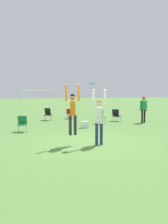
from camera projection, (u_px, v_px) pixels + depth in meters
The scene contains 12 objects.
ground_plane at pixel (87, 144), 8.90m from camera, with size 120.00×120.00×0.00m, color #56843D.
person_jumping at pixel (73, 109), 8.54m from camera, with size 0.60×0.47×2.00m.
person_defending at pixel (99, 115), 8.64m from camera, with size 0.59×0.47×2.22m.
frisbee at pixel (92, 83), 8.55m from camera, with size 0.27×0.27×0.07m.
camping_chair_0 at pixel (22, 123), 11.57m from camera, with size 0.54×0.58×0.84m.
camping_chair_2 at pixel (48, 113), 16.13m from camera, with size 0.69×0.77×0.90m.
camping_chair_3 at pixel (70, 113), 17.21m from camera, with size 0.65×0.69×0.76m.
camping_chair_4 at pixel (100, 116), 14.40m from camera, with size 0.55×0.59×0.91m.
camping_chair_5 at pixel (116, 115), 15.60m from camera, with size 0.68×0.76×0.85m.
person_spectator_near at pixel (144, 107), 14.79m from camera, with size 0.56×0.43×1.82m.
cooler_box at pixel (85, 125), 12.81m from camera, with size 0.43×0.29×0.38m.
soccer_goal at pixel (41, 93), 38.08m from camera, with size 7.10×0.10×2.35m.
Camera 1 is at (-2.40, -8.40, 2.14)m, focal length 35.00 mm.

